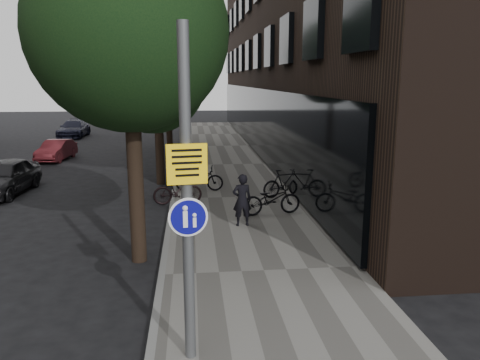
{
  "coord_description": "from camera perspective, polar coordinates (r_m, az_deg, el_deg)",
  "views": [
    {
      "loc": [
        -1.29,
        -6.3,
        4.28
      ],
      "look_at": [
        -0.19,
        4.2,
        2.0
      ],
      "focal_mm": 35.0,
      "sensor_mm": 36.0,
      "label": 1
    }
  ],
  "objects": [
    {
      "name": "sidewalk",
      "position": [
        16.9,
        -0.54,
        -2.27
      ],
      "size": [
        4.5,
        60.0,
        0.12
      ],
      "primitive_type": "cube",
      "color": "slate",
      "rests_on": "ground"
    },
    {
      "name": "curb_edge",
      "position": [
        16.85,
        -8.19,
        -2.43
      ],
      "size": [
        0.15,
        60.0,
        0.13
      ],
      "primitive_type": "cube",
      "color": "slate",
      "rests_on": "ground"
    },
    {
      "name": "street_tree_near",
      "position": [
        11.04,
        -12.91,
        16.2
      ],
      "size": [
        4.4,
        4.4,
        7.5
      ],
      "color": "black",
      "rests_on": "ground"
    },
    {
      "name": "street_tree_mid",
      "position": [
        19.5,
        -9.91,
        14.46
      ],
      "size": [
        5.0,
        5.0,
        7.8
      ],
      "color": "black",
      "rests_on": "ground"
    },
    {
      "name": "street_tree_far",
      "position": [
        28.48,
        -8.7,
        13.72
      ],
      "size": [
        5.0,
        5.0,
        7.8
      ],
      "color": "black",
      "rests_on": "ground"
    },
    {
      "name": "signpost",
      "position": [
        6.71,
        -6.49,
        -2.32
      ],
      "size": [
        0.57,
        0.16,
        4.92
      ],
      "rotation": [
        0.0,
        0.0,
        0.13
      ],
      "color": "#595B5E",
      "rests_on": "sidewalk"
    },
    {
      "name": "pedestrian",
      "position": [
        13.44,
        0.25,
        -2.46
      ],
      "size": [
        0.58,
        0.4,
        1.52
      ],
      "primitive_type": "imported",
      "rotation": [
        0.0,
        0.0,
        3.21
      ],
      "color": "black",
      "rests_on": "sidewalk"
    },
    {
      "name": "parked_bike_facade_near",
      "position": [
        14.64,
        3.86,
        -2.35
      ],
      "size": [
        1.95,
        0.94,
        0.98
      ],
      "primitive_type": "imported",
      "rotation": [
        0.0,
        0.0,
        1.73
      ],
      "color": "black",
      "rests_on": "sidewalk"
    },
    {
      "name": "parked_bike_facade_far",
      "position": [
        16.87,
        5.43,
        -0.38
      ],
      "size": [
        1.75,
        0.95,
        1.01
      ],
      "primitive_type": "imported",
      "rotation": [
        0.0,
        0.0,
        1.87
      ],
      "color": "black",
      "rests_on": "sidewalk"
    },
    {
      "name": "parked_bike_curb_near",
      "position": [
        17.81,
        -5.0,
        0.21
      ],
      "size": [
        1.88,
        0.83,
        0.96
      ],
      "primitive_type": "imported",
      "rotation": [
        0.0,
        0.0,
        1.46
      ],
      "color": "black",
      "rests_on": "sidewalk"
    },
    {
      "name": "parked_bike_curb_far",
      "position": [
        15.94,
        -7.63,
        -1.22
      ],
      "size": [
        1.68,
        0.63,
        0.99
      ],
      "primitive_type": "imported",
      "rotation": [
        0.0,
        0.0,
        1.68
      ],
      "color": "black",
      "rests_on": "sidewalk"
    },
    {
      "name": "parked_car_near",
      "position": [
        19.81,
        -26.77,
        0.36
      ],
      "size": [
        1.87,
        4.02,
        1.33
      ],
      "primitive_type": "imported",
      "rotation": [
        0.0,
        0.0,
        -0.08
      ],
      "color": "black",
      "rests_on": "ground"
    },
    {
      "name": "parked_car_mid",
      "position": [
        27.04,
        -21.48,
        3.4
      ],
      "size": [
        1.54,
        3.43,
        1.09
      ],
      "primitive_type": "imported",
      "rotation": [
        0.0,
        0.0,
        -0.12
      ],
      "color": "maroon",
      "rests_on": "ground"
    },
    {
      "name": "parked_car_far",
      "position": [
        37.61,
        -19.6,
        5.92
      ],
      "size": [
        1.83,
        4.41,
        1.27
      ],
      "primitive_type": "imported",
      "rotation": [
        0.0,
        0.0,
        -0.01
      ],
      "color": "black",
      "rests_on": "ground"
    }
  ]
}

